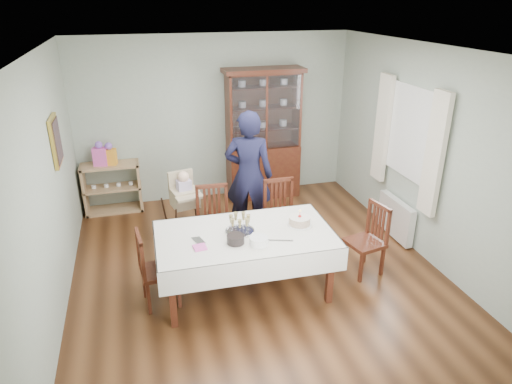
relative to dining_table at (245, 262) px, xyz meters
name	(u,v)px	position (x,y,z in m)	size (l,w,h in m)	color
floor	(255,269)	(0.23, 0.41, -0.38)	(5.00, 5.00, 0.00)	#593319
room_shell	(244,129)	(0.23, 0.94, 1.32)	(5.00, 5.00, 5.00)	#9EAA99
dining_table	(245,262)	(0.00, 0.00, 0.00)	(2.03, 1.20, 0.76)	#4C2613
china_cabinet	(263,133)	(0.98, 2.66, 0.74)	(1.30, 0.48, 2.18)	#4C2613
sideboard	(112,188)	(-1.52, 2.69, 0.02)	(0.90, 0.38, 0.80)	tan
picture_frame	(56,141)	(-1.99, 1.21, 1.27)	(0.04, 0.48, 0.58)	gold
window	(411,133)	(2.45, 0.71, 1.17)	(0.04, 1.02, 1.22)	white
curtain_left	(435,155)	(2.39, 0.09, 1.07)	(0.07, 0.30, 1.55)	silver
curtain_right	(382,128)	(2.39, 1.33, 1.07)	(0.07, 0.30, 1.55)	silver
radiator	(396,218)	(2.39, 0.71, -0.08)	(0.10, 0.80, 0.55)	white
chair_far_left	(215,238)	(-0.21, 0.82, -0.09)	(0.46, 0.46, 0.98)	#4C2613
chair_far_right	(282,230)	(0.71, 0.80, -0.09)	(0.44, 0.44, 0.97)	#4C2613
chair_end_left	(159,282)	(-0.99, 0.03, -0.12)	(0.44, 0.44, 0.90)	#4C2613
chair_end_right	(365,253)	(1.54, 0.00, -0.12)	(0.48, 0.48, 0.90)	#4C2613
woman	(249,176)	(0.39, 1.32, 0.54)	(0.67, 0.44, 1.85)	black
high_chair	(186,215)	(-0.51, 1.37, 0.03)	(0.56, 0.56, 1.06)	black
champagne_tray	(240,227)	(-0.04, 0.05, 0.44)	(0.33, 0.33, 0.20)	silver
birthday_cake	(300,221)	(0.66, 0.03, 0.43)	(0.29, 0.29, 0.20)	white
plate_stack_dark	(236,239)	(-0.15, -0.18, 0.42)	(0.19, 0.19, 0.09)	black
plate_stack_white	(259,241)	(0.09, -0.28, 0.42)	(0.20, 0.20, 0.09)	white
napkin_stack	(200,247)	(-0.54, -0.19, 0.38)	(0.13, 0.13, 0.02)	#DF52B0
cutlery	(195,241)	(-0.57, -0.03, 0.38)	(0.12, 0.17, 0.01)	silver
cake_knife	(281,240)	(0.34, -0.27, 0.38)	(0.27, 0.02, 0.01)	silver
gift_bag_pink	(100,155)	(-1.63, 2.67, 0.59)	(0.23, 0.17, 0.39)	#DF52B0
gift_bag_orange	(110,155)	(-1.49, 2.67, 0.57)	(0.22, 0.17, 0.36)	orange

